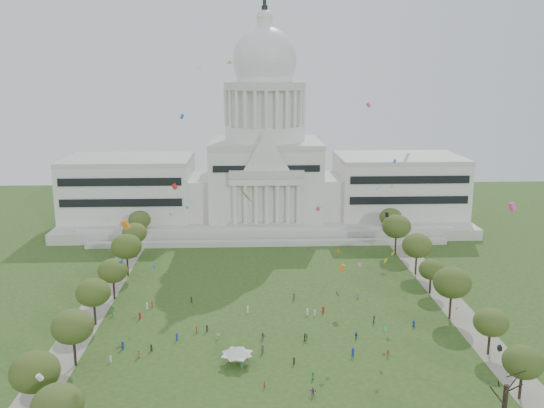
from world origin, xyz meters
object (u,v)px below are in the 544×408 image
(capitol, at_px, (265,170))
(event_tent, at_px, (237,350))
(big_bare_tree, at_px, (507,382))
(person_0, at_px, (414,324))

(capitol, height_order, event_tent, capitol)
(big_bare_tree, bearing_deg, event_tent, 152.87)
(capitol, relative_size, person_0, 94.02)
(capitol, bearing_deg, event_tent, -94.65)
(big_bare_tree, height_order, event_tent, big_bare_tree)
(capitol, distance_m, big_bare_tree, 147.23)
(capitol, height_order, person_0, capitol)
(event_tent, xyz_separation_m, person_0, (43.18, 16.56, -2.28))
(event_tent, distance_m, person_0, 46.30)
(big_bare_tree, bearing_deg, person_0, 96.08)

